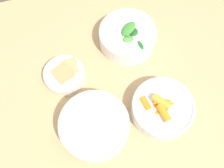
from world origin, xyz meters
name	(u,v)px	position (x,y,z in m)	size (l,w,h in m)	color
ground_plane	(118,130)	(0.00, 0.00, 0.00)	(10.00, 10.00, 0.00)	#4C4238
dining_table	(123,87)	(0.00, 0.00, 0.65)	(1.32, 0.82, 0.77)	tan
bowl_carrots	(162,108)	(-0.06, 0.15, 0.80)	(0.18, 0.18, 0.07)	silver
bowl_greens	(128,36)	(-0.05, -0.11, 0.80)	(0.19, 0.19, 0.09)	white
bowl_beans_hotdog	(95,126)	(0.14, 0.15, 0.80)	(0.19, 0.19, 0.07)	silver
bowl_cookies	(65,74)	(0.18, -0.04, 0.79)	(0.13, 0.13, 0.04)	silver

